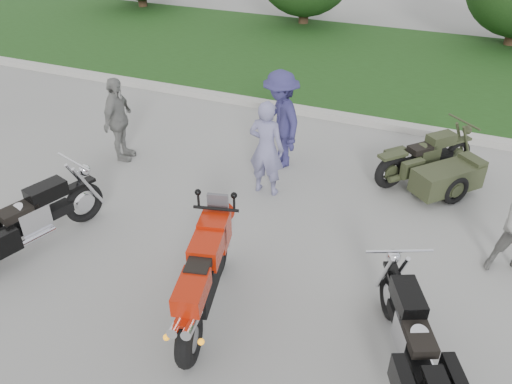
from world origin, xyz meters
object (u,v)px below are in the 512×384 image
at_px(sportbike_red, 204,276).
at_px(person_denim, 280,120).
at_px(cruiser_right, 414,346).
at_px(cruiser_sidecar, 436,170).
at_px(person_back, 118,120).
at_px(person_stripe, 266,149).
at_px(cruiser_left, 26,223).

distance_m(sportbike_red, person_denim, 4.09).
bearing_deg(cruiser_right, cruiser_sidecar, 67.98).
relative_size(cruiser_right, cruiser_sidecar, 1.09).
height_order(sportbike_red, cruiser_right, sportbike_red).
bearing_deg(person_back, sportbike_red, -140.92).
relative_size(person_stripe, person_denim, 0.91).
height_order(cruiser_left, person_back, person_back).
bearing_deg(cruiser_left, cruiser_right, 16.44).
xyz_separation_m(person_stripe, person_back, (-3.09, 0.04, -0.03)).
relative_size(cruiser_sidecar, person_denim, 1.06).
relative_size(cruiser_left, person_stripe, 1.37).
xyz_separation_m(cruiser_right, cruiser_sidecar, (-0.20, 4.21, -0.06)).
relative_size(cruiser_sidecar, person_back, 1.20).
relative_size(sportbike_red, cruiser_right, 1.02).
xyz_separation_m(cruiser_sidecar, person_stripe, (-2.75, -1.24, 0.47)).
distance_m(person_stripe, person_back, 3.09).
height_order(cruiser_right, person_back, person_back).
bearing_deg(cruiser_right, person_stripe, 110.12).
xyz_separation_m(sportbike_red, person_stripe, (-0.39, 3.03, 0.24)).
xyz_separation_m(sportbike_red, cruiser_sidecar, (2.36, 4.27, -0.23)).
bearing_deg(person_back, person_denim, -81.19).
bearing_deg(cruiser_left, cruiser_sidecar, 54.59).
height_order(cruiser_left, person_denim, person_denim).
distance_m(cruiser_sidecar, person_stripe, 3.05).
relative_size(cruiser_sidecar, person_stripe, 1.16).
height_order(person_denim, person_back, person_denim).
bearing_deg(person_stripe, cruiser_sidecar, -154.93).
relative_size(cruiser_left, cruiser_sidecar, 1.19).
bearing_deg(person_denim, cruiser_sidecar, 49.26).
bearing_deg(cruiser_right, cruiser_left, 154.51).
height_order(sportbike_red, person_back, person_back).
distance_m(cruiser_right, person_denim, 5.05).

